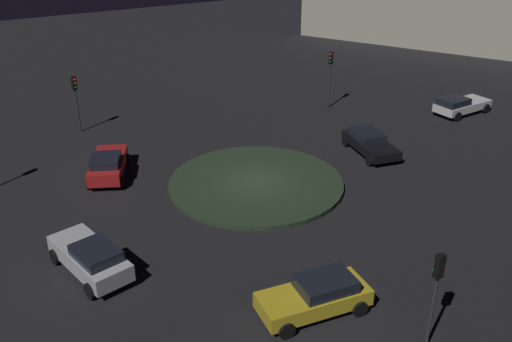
% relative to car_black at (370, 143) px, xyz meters
% --- Properties ---
extents(ground_plane, '(115.30, 115.30, 0.00)m').
position_rel_car_black_xyz_m(ground_plane, '(8.38, 0.27, -0.70)').
color(ground_plane, black).
extents(roundabout_island, '(9.76, 9.76, 0.25)m').
position_rel_car_black_xyz_m(roundabout_island, '(8.38, 0.27, -0.57)').
color(roundabout_island, '#263823').
rests_on(roundabout_island, ground_plane).
extents(car_black, '(2.77, 4.63, 1.30)m').
position_rel_car_black_xyz_m(car_black, '(0.00, 0.00, 0.00)').
color(car_black, black).
rests_on(car_black, ground_plane).
extents(car_silver, '(2.73, 4.73, 1.56)m').
position_rel_car_black_xyz_m(car_silver, '(18.52, 3.88, 0.11)').
color(car_silver, silver).
rests_on(car_silver, ground_plane).
extents(car_yellow, '(4.49, 2.41, 1.46)m').
position_rel_car_black_xyz_m(car_yellow, '(11.72, 10.66, 0.07)').
color(car_yellow, gold).
rests_on(car_yellow, ground_plane).
extents(car_white, '(4.55, 2.23, 1.38)m').
position_rel_car_black_xyz_m(car_white, '(-10.43, -2.12, 0.03)').
color(car_white, white).
rests_on(car_white, ground_plane).
extents(car_red, '(3.36, 4.61, 1.50)m').
position_rel_car_black_xyz_m(car_red, '(15.19, -4.87, 0.08)').
color(car_red, red).
rests_on(car_red, ground_plane).
extents(traffic_light_southeast, '(0.37, 0.40, 3.89)m').
position_rel_car_black_xyz_m(traffic_light_southeast, '(14.81, -12.68, 2.08)').
color(traffic_light_southeast, '#2D2D2D').
rests_on(traffic_light_southeast, ground_plane).
extents(traffic_light_north, '(0.32, 0.37, 3.95)m').
position_rel_car_black_xyz_m(traffic_light_north, '(9.42, 14.17, 2.12)').
color(traffic_light_north, '#2D2D2D').
rests_on(traffic_light_north, ground_plane).
extents(traffic_light_southwest, '(0.39, 0.37, 4.32)m').
position_rel_car_black_xyz_m(traffic_light_southwest, '(-2.88, -8.18, 2.37)').
color(traffic_light_southwest, '#2D2D2D').
rests_on(traffic_light_southwest, ground_plane).
extents(store_building, '(28.72, 39.88, 7.55)m').
position_rel_car_black_xyz_m(store_building, '(-29.78, -15.72, 3.07)').
color(store_building, '#B7B299').
rests_on(store_building, ground_plane).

